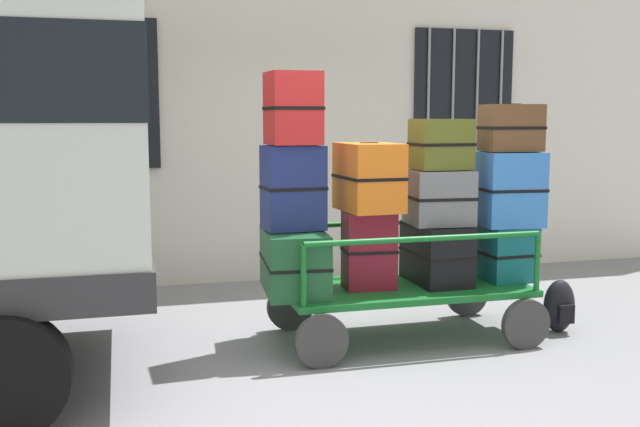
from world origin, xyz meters
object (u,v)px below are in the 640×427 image
(suitcase_center_bottom, at_px, (436,253))
(suitcase_left_top, at_px, (293,108))
(suitcase_left_bottom, at_px, (294,261))
(backpack, at_px, (559,306))
(luggage_cart, at_px, (403,296))
(suitcase_center_top, at_px, (441,144))
(suitcase_midright_bottom, at_px, (505,253))
(suitcase_midleft_middle, at_px, (369,177))
(suitcase_center_middle, at_px, (439,197))
(suitcase_midleft_bottom, at_px, (369,250))
(suitcase_midright_middle, at_px, (508,189))
(suitcase_left_middle, at_px, (293,188))
(suitcase_midright_top, at_px, (511,128))

(suitcase_center_bottom, bearing_deg, suitcase_left_top, -179.99)
(suitcase_left_bottom, relative_size, backpack, 1.88)
(suitcase_left_top, xyz_separation_m, backpack, (2.20, -0.20, -1.61))
(luggage_cart, relative_size, suitcase_center_bottom, 3.12)
(suitcase_center_top, height_order, suitcase_midright_bottom, suitcase_center_top)
(suitcase_left_top, relative_size, suitcase_midleft_middle, 0.92)
(suitcase_center_middle, distance_m, suitcase_center_top, 0.42)
(suitcase_midleft_bottom, distance_m, suitcase_midright_middle, 1.27)
(suitcase_left_middle, height_order, suitcase_left_top, suitcase_left_top)
(suitcase_center_top, height_order, suitcase_midright_middle, suitcase_center_top)
(suitcase_left_top, relative_size, suitcase_midright_top, 1.14)
(suitcase_center_middle, bearing_deg, suitcase_midright_middle, -4.48)
(suitcase_center_bottom, xyz_separation_m, suitcase_center_top, (0.00, -0.04, 0.88))
(suitcase_left_bottom, bearing_deg, suitcase_left_top, 90.00)
(suitcase_midleft_bottom, bearing_deg, backpack, -5.71)
(suitcase_center_middle, bearing_deg, backpack, -10.33)
(suitcase_left_bottom, xyz_separation_m, suitcase_midright_middle, (1.78, -0.05, 0.51))
(suitcase_midleft_middle, height_order, suitcase_center_bottom, suitcase_midleft_middle)
(suitcase_left_middle, xyz_separation_m, suitcase_midright_middle, (1.78, -0.07, -0.05))
(suitcase_left_middle, height_order, suitcase_center_top, suitcase_center_top)
(suitcase_left_bottom, xyz_separation_m, suitcase_center_top, (1.18, -0.03, 0.88))
(suitcase_left_bottom, relative_size, suitcase_center_bottom, 1.28)
(suitcase_left_bottom, bearing_deg, suitcase_midright_middle, -1.74)
(suitcase_midleft_bottom, distance_m, suitcase_midleft_middle, 0.57)
(suitcase_left_top, height_order, suitcase_center_bottom, suitcase_left_top)
(suitcase_left_top, distance_m, suitcase_midright_bottom, 2.13)
(suitcase_left_middle, relative_size, suitcase_midright_bottom, 1.42)
(suitcase_center_bottom, bearing_deg, suitcase_midright_middle, -6.34)
(suitcase_midright_middle, bearing_deg, suitcase_midleft_bottom, 178.95)
(suitcase_center_middle, distance_m, suitcase_midright_top, 0.81)
(suitcase_midright_bottom, height_order, suitcase_midright_top, suitcase_midright_top)
(backpack, bearing_deg, luggage_cart, 172.48)
(suitcase_center_top, xyz_separation_m, backpack, (1.02, -0.16, -1.34))
(suitcase_midright_bottom, bearing_deg, backpack, -19.71)
(suitcase_midleft_bottom, bearing_deg, suitcase_midright_top, -1.33)
(suitcase_left_bottom, xyz_separation_m, suitcase_left_top, (0.00, 0.01, 1.15))
(suitcase_midright_bottom, xyz_separation_m, backpack, (0.43, -0.15, -0.44))
(suitcase_left_top, bearing_deg, suitcase_midleft_bottom, -4.23)
(suitcase_center_bottom, xyz_separation_m, suitcase_midright_bottom, (0.59, -0.05, -0.01))
(suitcase_left_top, height_order, suitcase_center_top, suitcase_left_top)
(suitcase_center_top, bearing_deg, backpack, -9.18)
(luggage_cart, xyz_separation_m, suitcase_midright_top, (0.89, -0.04, 1.33))
(backpack, bearing_deg, suitcase_midleft_bottom, 174.29)
(suitcase_left_middle, distance_m, suitcase_center_bottom, 1.31)
(suitcase_midleft_bottom, distance_m, suitcase_center_middle, 0.71)
(suitcase_midleft_middle, distance_m, suitcase_midright_top, 1.24)
(suitcase_center_bottom, bearing_deg, suitcase_left_bottom, -179.43)
(suitcase_left_top, xyz_separation_m, suitcase_midright_middle, (1.78, -0.07, -0.64))
(suitcase_left_bottom, height_order, suitcase_midleft_middle, suitcase_midleft_middle)
(suitcase_left_bottom, bearing_deg, suitcase_midright_bottom, -1.31)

